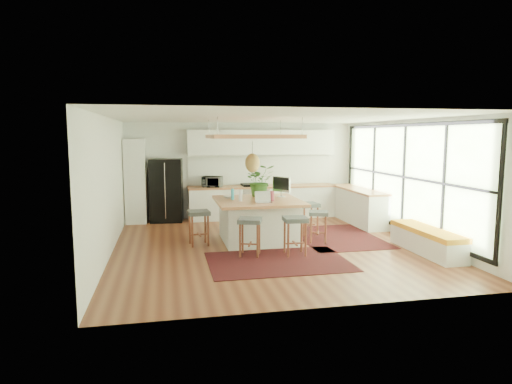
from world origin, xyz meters
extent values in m
plane|color=#5C291A|center=(0.00, 0.00, 0.00)|extent=(7.00, 7.00, 0.00)
plane|color=white|center=(0.00, 0.00, 2.70)|extent=(7.00, 7.00, 0.00)
plane|color=white|center=(0.00, 3.50, 1.35)|extent=(6.50, 0.00, 6.50)
plane|color=white|center=(0.00, -3.50, 1.35)|extent=(6.50, 0.00, 6.50)
plane|color=white|center=(-3.25, 0.00, 1.35)|extent=(0.00, 7.00, 7.00)
plane|color=white|center=(3.25, 0.00, 1.35)|extent=(0.00, 7.00, 7.00)
cube|color=silver|center=(-2.95, 3.18, 1.12)|extent=(0.55, 0.60, 2.25)
cube|color=silver|center=(0.55, 3.18, 0.44)|extent=(4.20, 0.60, 0.88)
cube|color=#A35C3A|center=(0.55, 3.18, 0.90)|extent=(4.24, 0.64, 0.05)
cube|color=white|center=(0.55, 3.48, 1.35)|extent=(4.20, 0.02, 0.80)
cube|color=silver|center=(0.55, 3.32, 2.15)|extent=(4.20, 0.34, 0.70)
cube|color=silver|center=(2.93, 2.00, 0.44)|extent=(0.60, 2.50, 0.88)
cube|color=#A35C3A|center=(2.93, 2.00, 0.90)|extent=(0.64, 2.54, 0.05)
cube|color=black|center=(-0.13, -1.23, 0.01)|extent=(2.60, 1.80, 0.01)
cube|color=black|center=(1.71, 0.45, 0.01)|extent=(1.80, 2.60, 0.01)
imported|color=#A5A5AA|center=(-0.89, 3.16, 1.11)|extent=(0.60, 0.45, 0.36)
imported|color=#1E4C19|center=(-0.01, 0.98, 1.22)|extent=(0.71, 0.78, 0.58)
imported|color=silver|center=(-0.76, 0.83, 0.96)|extent=(0.28, 0.28, 0.06)
cylinder|color=#32A6C9|center=(-0.71, 0.59, 1.03)|extent=(0.07, 0.07, 0.19)
cylinder|color=white|center=(-0.56, 0.34, 1.03)|extent=(0.07, 0.07, 0.19)
cylinder|color=#943146|center=(0.09, 0.19, 1.03)|extent=(0.07, 0.07, 0.19)
camera|label=1|loc=(-2.15, -8.98, 2.34)|focal=30.98mm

